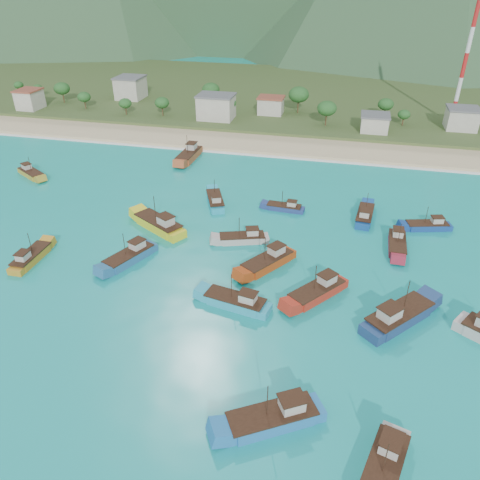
% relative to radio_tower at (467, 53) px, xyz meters
% --- Properties ---
extents(ground, '(600.00, 600.00, 0.00)m').
position_rel_radio_tower_xyz_m(ground, '(-47.96, -108.00, -22.99)').
color(ground, '#0C8787').
rests_on(ground, ground).
extents(beach, '(400.00, 18.00, 1.20)m').
position_rel_radio_tower_xyz_m(beach, '(-47.96, -29.00, -22.99)').
color(beach, beige).
rests_on(beach, ground).
extents(land, '(400.00, 110.00, 2.40)m').
position_rel_radio_tower_xyz_m(land, '(-47.96, 32.00, -22.99)').
color(land, '#385123').
rests_on(land, ground).
extents(surf_line, '(400.00, 2.50, 0.08)m').
position_rel_radio_tower_xyz_m(surf_line, '(-47.96, -38.50, -22.99)').
color(surf_line, white).
rests_on(surf_line, ground).
extents(village, '(214.16, 31.25, 7.53)m').
position_rel_radio_tower_xyz_m(village, '(-48.82, -6.12, -18.22)').
color(village, beige).
rests_on(village, ground).
extents(vegetation, '(277.77, 26.23, 9.13)m').
position_rel_radio_tower_xyz_m(vegetation, '(-53.53, -4.57, -17.69)').
color(vegetation, '#235623').
rests_on(vegetation, ground).
extents(radio_tower, '(1.20, 1.20, 42.78)m').
position_rel_radio_tower_xyz_m(radio_tower, '(0.00, 0.00, 0.00)').
color(radio_tower, red).
rests_on(radio_tower, ground).
extents(boat_1, '(8.31, 2.97, 4.83)m').
position_rel_radio_tower_xyz_m(boat_1, '(-43.39, -70.43, -22.51)').
color(boat_1, navy).
rests_on(boat_1, ground).
extents(boat_3, '(4.01, 12.51, 7.34)m').
position_rel_radio_tower_xyz_m(boat_3, '(-73.39, -45.74, -22.05)').
color(boat_3, '#A84E29').
rests_on(boat_3, ground).
extents(boat_4, '(2.93, 9.64, 5.68)m').
position_rel_radio_tower_xyz_m(boat_4, '(-84.58, -100.80, -22.35)').
color(boat_4, '#BF8521').
rests_on(boat_4, ground).
extents(boat_5, '(3.97, 10.33, 5.96)m').
position_rel_radio_tower_xyz_m(boat_5, '(-26.59, -70.71, -22.30)').
color(boat_5, navy).
rests_on(boat_5, ground).
extents(boat_6, '(9.62, 7.30, 5.63)m').
position_rel_radio_tower_xyz_m(boat_6, '(-108.14, -66.30, -22.36)').
color(boat_6, '#AF932C').
rests_on(boat_6, ground).
extents(boat_9, '(7.18, 11.13, 6.35)m').
position_rel_radio_tower_xyz_m(boat_9, '(-67.38, -96.62, -22.23)').
color(boat_9, '#256090').
rests_on(boat_9, ground).
extents(boat_10, '(6.23, 11.49, 6.51)m').
position_rel_radio_tower_xyz_m(boat_10, '(-24.44, -128.48, -22.20)').
color(boat_10, '#A39F94').
rests_on(boat_10, ground).
extents(boat_13, '(6.65, 10.47, 5.97)m').
position_rel_radio_tower_xyz_m(boat_13, '(-58.81, -71.04, -22.30)').
color(boat_13, '#1B9AB9').
rests_on(boat_13, ground).
extents(boat_16, '(8.97, 11.16, 6.62)m').
position_rel_radio_tower_xyz_m(boat_16, '(-43.03, -92.72, -22.18)').
color(boat_16, '#A93B12').
rests_on(boat_16, ground).
extents(boat_18, '(11.71, 8.89, 6.85)m').
position_rel_radio_tower_xyz_m(boat_18, '(-36.50, -124.86, -22.14)').
color(boat_18, '#206EB4').
rests_on(boat_18, ground).
extents(boat_21, '(11.01, 5.14, 6.27)m').
position_rel_radio_tower_xyz_m(boat_21, '(-45.78, -104.92, -22.24)').
color(boat_21, '#269AB7').
rests_on(boat_21, ground).
extents(boat_22, '(9.95, 5.72, 5.65)m').
position_rel_radio_tower_xyz_m(boat_22, '(-49.17, -85.55, -22.36)').
color(boat_22, '#B2A7A1').
rests_on(boat_22, ground).
extents(boat_26, '(9.46, 4.93, 5.36)m').
position_rel_radio_tower_xyz_m(boat_26, '(-14.29, -72.13, -22.41)').
color(boat_26, navy).
rests_on(boat_26, ground).
extents(boat_27, '(11.32, 12.13, 7.58)m').
position_rel_radio_tower_xyz_m(boat_27, '(-21.67, -103.17, -22.01)').
color(boat_27, navy).
rests_on(boat_27, ground).
extents(boat_28, '(12.70, 9.66, 7.43)m').
position_rel_radio_tower_xyz_m(boat_28, '(-66.56, -84.60, -22.03)').
color(boat_28, yellow).
rests_on(boat_28, ground).
extents(boat_30, '(9.43, 10.82, 6.58)m').
position_rel_radio_tower_xyz_m(boat_30, '(-33.79, -99.43, -22.19)').
color(boat_30, '#B22A19').
rests_on(boat_30, ground).
extents(boat_32, '(3.23, 10.03, 5.88)m').
position_rel_radio_tower_xyz_m(boat_32, '(-20.64, -81.00, -22.31)').
color(boat_32, maroon).
rests_on(boat_32, ground).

